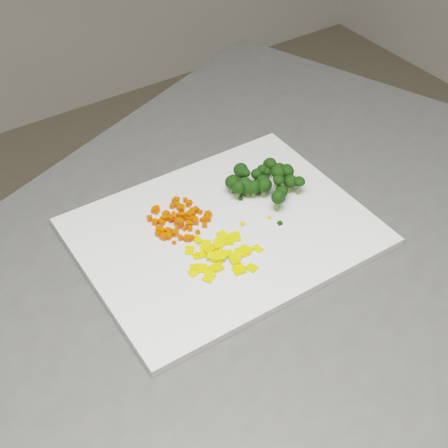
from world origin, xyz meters
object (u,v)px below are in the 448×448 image
carrot_pile (179,215)px  broccoli_pile (265,181)px  pepper_pile (223,252)px  counter_block (245,404)px  cutting_board (224,232)px

carrot_pile → broccoli_pile: 0.15m
carrot_pile → pepper_pile: size_ratio=0.86×
counter_block → carrot_pile: (-0.07, 0.09, 0.47)m
broccoli_pile → carrot_pile: bearing=172.1°
counter_block → cutting_board: size_ratio=2.58×
broccoli_pile → cutting_board: bearing=-162.1°
cutting_board → pepper_pile: 0.06m
pepper_pile → cutting_board: bearing=54.5°
pepper_pile → broccoli_pile: bearing=30.7°
counter_block → broccoli_pile: (0.08, 0.07, 0.49)m
counter_block → broccoli_pile: broccoli_pile is taller
carrot_pile → counter_block: bearing=-51.5°
cutting_board → pepper_pile: size_ratio=3.88×
counter_block → cutting_board: bearing=123.4°
carrot_pile → broccoli_pile: bearing=-7.9°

